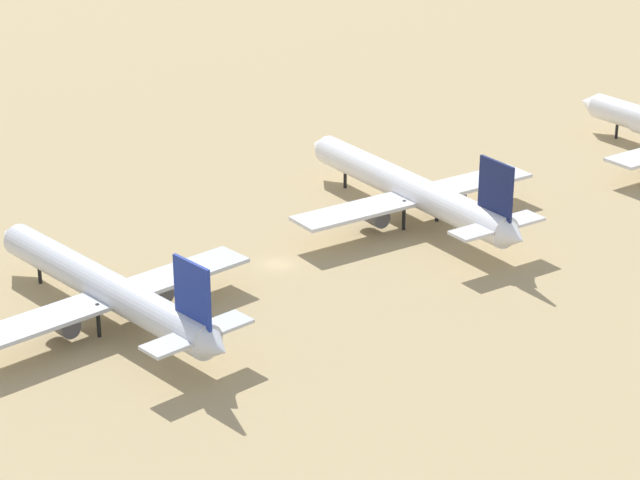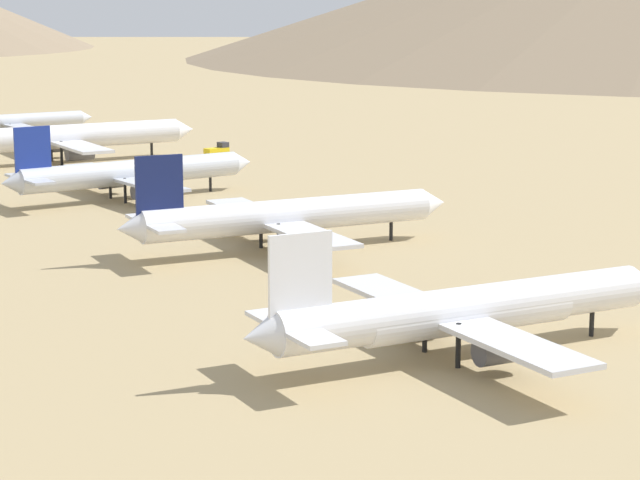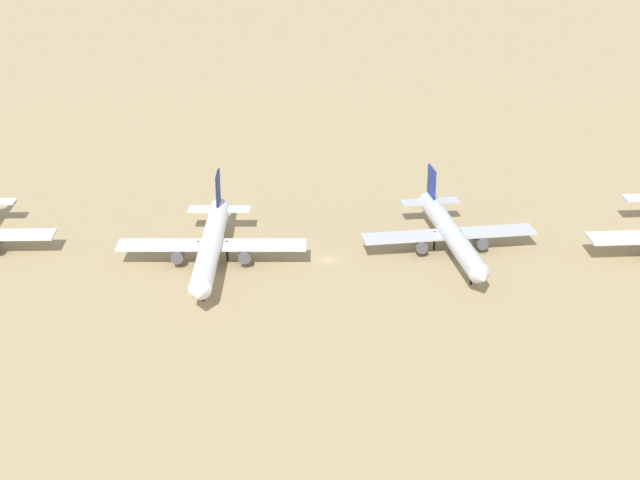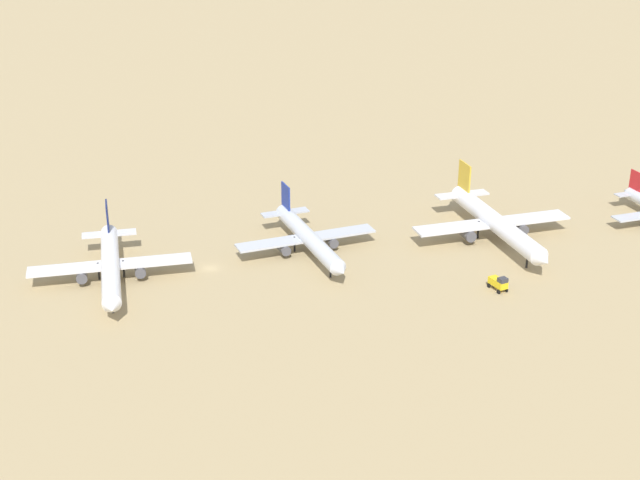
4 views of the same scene
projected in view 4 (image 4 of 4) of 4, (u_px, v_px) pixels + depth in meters
The scene contains 5 objects.
ground_plane at pixel (210, 268), 232.87m from camera, with size 1800.00×1800.00×0.00m, color tan.
parked_jet_2 at pixel (110, 265), 223.43m from camera, with size 49.61×40.55×14.34m.
parked_jet_3 at pixel (308, 237), 239.75m from camera, with size 47.34×38.34×13.69m.
parked_jet_4 at pixel (495, 222), 247.52m from camera, with size 55.58×45.24×16.02m.
service_truck at pixel (499, 282), 220.44m from camera, with size 5.38×3.09×3.90m.
Camera 4 is at (206.34, -52.90, 98.53)m, focal length 50.83 mm.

